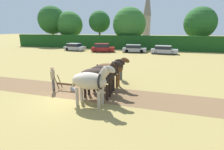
{
  "coord_description": "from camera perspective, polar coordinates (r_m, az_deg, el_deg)",
  "views": [
    {
      "loc": [
        5.45,
        -9.16,
        4.25
      ],
      "look_at": [
        2.25,
        2.27,
        1.1
      ],
      "focal_mm": 28.0,
      "sensor_mm": 36.0,
      "label": 1
    }
  ],
  "objects": [
    {
      "name": "parked_car_far_left",
      "position": [
        36.19,
        -12.13,
        8.9
      ],
      "size": [
        4.38,
        2.38,
        1.44
      ],
      "rotation": [
        0.0,
        0.0,
        -0.14
      ],
      "color": "#A8A8B2",
      "rests_on": "ground"
    },
    {
      "name": "draft_horse_trail_right",
      "position": [
        13.06,
        -0.53,
        2.0
      ],
      "size": [
        2.77,
        0.9,
        2.34
      ],
      "rotation": [
        0.0,
        0.0,
        -0.02
      ],
      "color": "brown",
      "rests_on": "ground"
    },
    {
      "name": "tree_center_left",
      "position": [
        44.87,
        -4.11,
        16.93
      ],
      "size": [
        5.25,
        5.25,
        8.55
      ],
      "color": "#4C3823",
      "rests_on": "ground"
    },
    {
      "name": "parked_car_center",
      "position": [
        31.99,
        16.55,
        7.86
      ],
      "size": [
        4.52,
        1.85,
        1.42
      ],
      "rotation": [
        0.0,
        0.0,
        -0.02
      ],
      "color": "#A8A8B2",
      "rests_on": "ground"
    },
    {
      "name": "plowed_furrow_strip",
      "position": [
        13.53,
        -18.52,
        -4.23
      ],
      "size": [
        24.69,
        3.39,
        0.01
      ],
      "primitive_type": "cube",
      "rotation": [
        0.0,
        0.0,
        -0.02
      ],
      "color": "brown",
      "rests_on": "ground"
    },
    {
      "name": "draft_horse_lead_right",
      "position": [
        10.85,
        -4.32,
        -0.35
      ],
      "size": [
        2.93,
        1.09,
        2.49
      ],
      "rotation": [
        0.0,
        0.0,
        -0.02
      ],
      "color": "black",
      "rests_on": "ground"
    },
    {
      "name": "farmer_beside_team",
      "position": [
        14.89,
        2.95,
        2.37
      ],
      "size": [
        0.44,
        0.67,
        1.75
      ],
      "rotation": [
        0.0,
        0.0,
        -0.2
      ],
      "color": "#4C4C4C",
      "rests_on": "ground"
    },
    {
      "name": "parked_car_left",
      "position": [
        33.36,
        -3.03,
        8.83
      ],
      "size": [
        4.56,
        2.56,
        1.59
      ],
      "rotation": [
        0.0,
        0.0,
        0.2
      ],
      "color": "maroon",
      "rests_on": "ground"
    },
    {
      "name": "plow",
      "position": [
        12.79,
        -14.21,
        -3.5
      ],
      "size": [
        1.65,
        0.47,
        1.13
      ],
      "rotation": [
        0.0,
        0.0,
        -0.02
      ],
      "color": "#4C331E",
      "rests_on": "ground"
    },
    {
      "name": "tree_center",
      "position": [
        40.82,
        5.67,
        16.18
      ],
      "size": [
        7.35,
        7.35,
        8.93
      ],
      "color": "#4C3823",
      "rests_on": "ground"
    },
    {
      "name": "church_spire",
      "position": [
        73.11,
        11.45,
        19.59
      ],
      "size": [
        3.13,
        3.13,
        20.34
      ],
      "color": "gray",
      "rests_on": "ground"
    },
    {
      "name": "draft_horse_lead_left",
      "position": [
        9.78,
        -6.88,
        -1.97
      ],
      "size": [
        2.69,
        1.06,
        2.45
      ],
      "rotation": [
        0.0,
        0.0,
        -0.02
      ],
      "color": "#B2A38E",
      "rests_on": "ground"
    },
    {
      "name": "tree_far_left",
      "position": [
        49.35,
        -19.0,
        16.59
      ],
      "size": [
        7.02,
        7.02,
        9.93
      ],
      "color": "brown",
      "rests_on": "ground"
    },
    {
      "name": "parked_car_center_left",
      "position": [
        32.93,
        7.21,
        8.53
      ],
      "size": [
        4.47,
        2.07,
        1.42
      ],
      "rotation": [
        0.0,
        0.0,
        0.08
      ],
      "color": "#9E9EA8",
      "rests_on": "ground"
    },
    {
      "name": "ground_plane",
      "position": [
        11.47,
        -14.16,
        -7.35
      ],
      "size": [
        240.0,
        240.0,
        0.0
      ],
      "primitive_type": "plane",
      "color": "#998447"
    },
    {
      "name": "hedgerow",
      "position": [
        37.54,
        7.37,
        10.47
      ],
      "size": [
        56.91,
        1.59,
        2.92
      ],
      "primitive_type": "cube",
      "color": "#194719",
      "rests_on": "ground"
    },
    {
      "name": "tree_center_right",
      "position": [
        42.71,
        26.79,
        14.91
      ],
      "size": [
        6.62,
        6.62,
        8.74
      ],
      "color": "brown",
      "rests_on": "ground"
    },
    {
      "name": "tree_left",
      "position": [
        47.43,
        -13.67,
        15.68
      ],
      "size": [
        6.6,
        6.6,
        8.58
      ],
      "color": "brown",
      "rests_on": "ground"
    },
    {
      "name": "farmer_at_plow",
      "position": [
        12.95,
        -18.77,
        -0.52
      ],
      "size": [
        0.38,
        0.63,
        1.7
      ],
      "rotation": [
        0.0,
        0.0,
        0.41
      ],
      "color": "#4C4C4C",
      "rests_on": "ground"
    },
    {
      "name": "draft_horse_trail_left",
      "position": [
        11.94,
        -2.27,
        1.01
      ],
      "size": [
        2.61,
        1.0,
        2.42
      ],
      "rotation": [
        0.0,
        0.0,
        -0.02
      ],
      "color": "black",
      "rests_on": "ground"
    }
  ]
}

